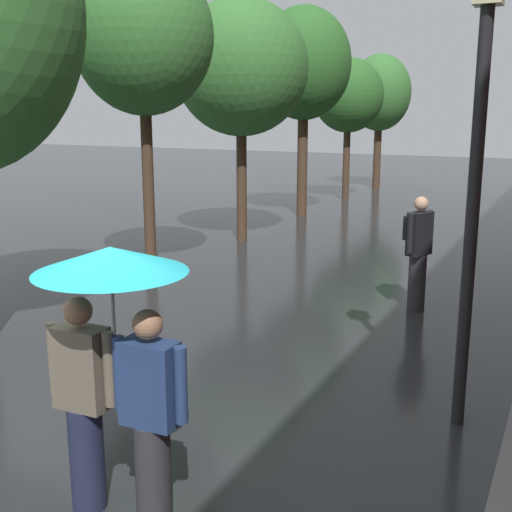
# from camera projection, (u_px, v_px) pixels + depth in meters

# --- Properties ---
(ground_plane) EXTENTS (80.00, 80.00, 0.00)m
(ground_plane) POSITION_uv_depth(u_px,v_px,m) (49.00, 503.00, 5.03)
(ground_plane) COLOR #26282B
(street_tree_1) EXTENTS (2.40, 2.40, 5.51)m
(street_tree_1) POSITION_uv_depth(u_px,v_px,m) (143.00, 37.00, 10.94)
(street_tree_1) COLOR #473323
(street_tree_1) RESTS_ON ground
(street_tree_2) EXTENTS (2.94, 2.94, 5.34)m
(street_tree_2) POSITION_uv_depth(u_px,v_px,m) (241.00, 68.00, 14.18)
(street_tree_2) COLOR #473323
(street_tree_2) RESTS_ON ground
(street_tree_3) EXTENTS (2.57, 2.57, 5.69)m
(street_tree_3) POSITION_uv_depth(u_px,v_px,m) (304.00, 65.00, 17.62)
(street_tree_3) COLOR #473323
(street_tree_3) RESTS_ON ground
(street_tree_4) EXTENTS (2.29, 2.29, 4.61)m
(street_tree_4) POSITION_uv_depth(u_px,v_px,m) (348.00, 96.00, 21.15)
(street_tree_4) COLOR #473323
(street_tree_4) RESTS_ON ground
(street_tree_5) EXTENTS (2.33, 2.33, 4.98)m
(street_tree_5) POSITION_uv_depth(u_px,v_px,m) (380.00, 94.00, 24.34)
(street_tree_5) COLOR #473323
(street_tree_5) RESTS_ON ground
(couple_under_umbrella) EXTENTS (1.18, 1.07, 2.05)m
(couple_under_umbrella) POSITION_uv_depth(u_px,v_px,m) (114.00, 345.00, 4.58)
(couple_under_umbrella) COLOR #1E233D
(couple_under_umbrella) RESTS_ON ground
(street_lamp_post) EXTENTS (0.24, 0.24, 4.15)m
(street_lamp_post) POSITION_uv_depth(u_px,v_px,m) (476.00, 171.00, 5.77)
(street_lamp_post) COLOR black
(street_lamp_post) RESTS_ON ground
(pedestrian_walking_midground) EXTENTS (0.41, 0.56, 1.73)m
(pedestrian_walking_midground) POSITION_uv_depth(u_px,v_px,m) (418.00, 251.00, 9.67)
(pedestrian_walking_midground) COLOR #2D2D33
(pedestrian_walking_midground) RESTS_ON ground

